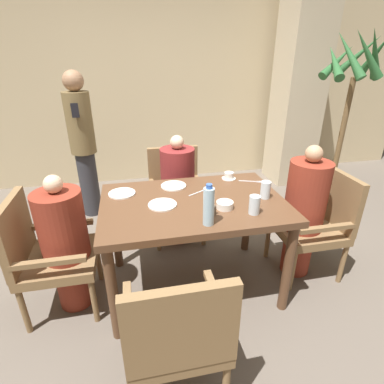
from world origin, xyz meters
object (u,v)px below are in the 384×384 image
(glass_tall_near, at_px, (265,190))
(bowl_small, at_px, (225,205))
(diner_in_far_chair, at_px, (178,189))
(chair_left_side, at_px, (46,252))
(chair_far_side, at_px, (176,190))
(chair_right_side, at_px, (317,220))
(potted_palm, at_px, (339,145))
(teacup_with_saucer, at_px, (229,176))
(diner_in_left_chair, at_px, (66,243))
(water_bottle, at_px, (209,206))
(standing_host, at_px, (83,143))
(chair_near_corner, at_px, (177,331))
(diner_in_right_chair, at_px, (304,211))
(glass_tall_mid, at_px, (254,205))
(plate_dessert_center, at_px, (162,205))
(plate_main_left, at_px, (122,193))
(plate_main_right, at_px, (174,186))

(glass_tall_near, bearing_deg, bowl_small, -164.05)
(diner_in_far_chair, bearing_deg, chair_left_side, -146.54)
(chair_far_side, xyz_separation_m, chair_right_side, (1.06, -0.84, 0.00))
(potted_palm, bearing_deg, teacup_with_saucer, -156.00)
(glass_tall_near, bearing_deg, diner_in_left_chair, 177.67)
(chair_right_side, height_order, teacup_with_saucer, chair_right_side)
(chair_left_side, xyz_separation_m, chair_far_side, (1.06, 0.84, 0.00))
(water_bottle, bearing_deg, glass_tall_near, 28.82)
(chair_left_side, bearing_deg, standing_host, 84.45)
(bowl_small, bearing_deg, potted_palm, 34.27)
(diner_in_far_chair, xyz_separation_m, potted_palm, (1.95, 0.35, 0.23))
(chair_left_side, xyz_separation_m, chair_near_corner, (0.79, -0.84, 0.00))
(chair_left_side, height_order, diner_in_right_chair, diner_in_right_chair)
(diner_in_left_chair, xyz_separation_m, glass_tall_mid, (1.27, -0.27, 0.30))
(chair_far_side, height_order, water_bottle, water_bottle)
(chair_left_side, bearing_deg, plate_dessert_center, -1.87)
(diner_in_far_chair, distance_m, bowl_small, 0.91)
(bowl_small, height_order, glass_tall_near, glass_tall_near)
(diner_in_left_chair, height_order, potted_palm, potted_palm)
(diner_in_left_chair, xyz_separation_m, chair_right_side, (1.97, -0.00, -0.05))
(water_bottle, bearing_deg, diner_in_far_chair, 91.27)
(chair_left_side, height_order, plate_dessert_center, chair_left_side)
(diner_in_right_chair, relative_size, glass_tall_near, 8.90)
(diner_in_far_chair, distance_m, water_bottle, 1.09)
(diner_in_left_chair, relative_size, plate_main_left, 5.19)
(chair_far_side, xyz_separation_m, chair_near_corner, (-0.26, -1.68, 0.00))
(chair_right_side, height_order, chair_near_corner, same)
(chair_right_side, relative_size, plate_main_left, 4.42)
(chair_right_side, distance_m, plate_dessert_center, 1.32)
(glass_tall_mid, bearing_deg, standing_host, 126.43)
(teacup_with_saucer, xyz_separation_m, glass_tall_mid, (-0.03, -0.61, 0.04))
(potted_palm, relative_size, glass_tall_mid, 15.63)
(plate_dessert_center, distance_m, glass_tall_mid, 0.63)
(chair_left_side, bearing_deg, glass_tall_near, -2.12)
(chair_far_side, bearing_deg, teacup_with_saucer, -51.99)
(plate_main_right, bearing_deg, chair_near_corner, -98.31)
(chair_far_side, bearing_deg, bowl_small, -79.30)
(potted_palm, xyz_separation_m, glass_tall_mid, (-1.59, -1.31, 0.05))
(diner_in_left_chair, bearing_deg, chair_near_corner, -52.19)
(potted_palm, relative_size, bowl_small, 17.11)
(diner_in_left_chair, distance_m, diner_in_far_chair, 1.15)
(diner_in_left_chair, relative_size, plate_main_right, 5.19)
(chair_right_side, relative_size, plate_main_right, 4.42)
(chair_left_side, relative_size, chair_near_corner, 1.00)
(water_bottle, bearing_deg, chair_far_side, 91.12)
(standing_host, xyz_separation_m, bowl_small, (1.10, -1.61, -0.06))
(diner_in_left_chair, height_order, chair_far_side, diner_in_left_chair)
(chair_far_side, xyz_separation_m, bowl_small, (0.19, -0.99, 0.31))
(diner_in_far_chair, bearing_deg, diner_in_left_chair, -142.67)
(chair_far_side, xyz_separation_m, plate_main_right, (-0.10, -0.55, 0.29))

